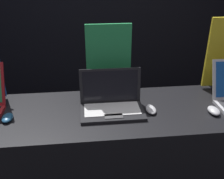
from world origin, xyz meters
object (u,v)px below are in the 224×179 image
Objects in this scene: mouse_front at (7,118)px; mouse_middle at (151,109)px; laptop_middle at (111,101)px; mouse_back at (214,111)px; promo_stand_middle at (108,64)px.

mouse_middle is (0.87, 0.00, -0.00)m from mouse_front.
mouse_front is 0.87m from mouse_middle.
mouse_back is (0.63, -0.11, -0.04)m from laptop_middle.
promo_stand_middle is (0.62, 0.24, 0.23)m from mouse_front.
mouse_back is (0.38, -0.06, 0.00)m from mouse_middle.
laptop_middle is at bearing 169.78° from mouse_back.
mouse_back reaches higher than mouse_middle.
promo_stand_middle is 4.71× the size of mouse_back.
promo_stand_middle is at bearing 154.96° from mouse_back.
mouse_middle is 0.22× the size of promo_stand_middle.
laptop_middle is 0.26m from mouse_middle.
mouse_front is 1.26m from mouse_back.
mouse_front is 0.26× the size of laptop_middle.
laptop_middle is 0.64m from mouse_back.
laptop_middle is at bearing 5.03° from mouse_front.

